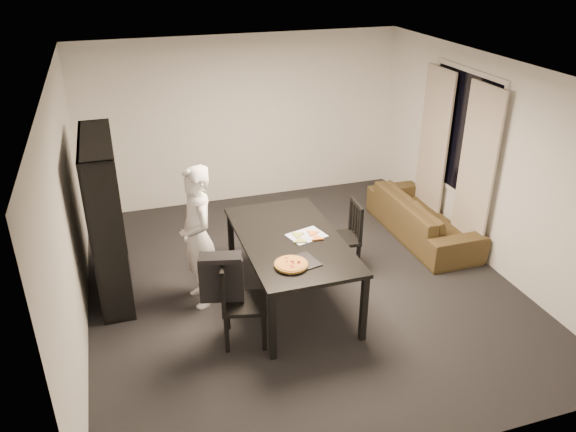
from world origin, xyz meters
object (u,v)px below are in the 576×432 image
object	(u,v)px
person	(198,237)
sofa	(423,217)
chair_right	(347,232)
baking_tray	(298,263)
pepperoni_pizza	(291,264)
dining_table	(291,244)
bookshelf	(107,218)
chair_left	(235,296)

from	to	relation	value
person	sofa	size ratio (longest dim) A/B	0.83
chair_right	person	distance (m)	1.92
person	sofa	xyz separation A→B (m)	(3.27, 0.64, -0.54)
baking_tray	pepperoni_pizza	world-z (taller)	pepperoni_pizza
dining_table	sofa	xyz separation A→B (m)	(2.28, 0.95, -0.45)
person	sofa	bearing A→B (deg)	92.39
baking_tray	bookshelf	bearing A→B (deg)	141.88
dining_table	chair_left	xyz separation A→B (m)	(-0.77, -0.53, -0.20)
chair_left	sofa	world-z (taller)	chair_left
bookshelf	sofa	xyz separation A→B (m)	(4.22, 0.06, -0.65)
chair_left	baking_tray	xyz separation A→B (m)	(0.67, -0.02, 0.28)
pepperoni_pizza	sofa	size ratio (longest dim) A/B	0.17
bookshelf	sofa	bearing A→B (deg)	0.76
bookshelf	pepperoni_pizza	size ratio (longest dim) A/B	5.43
dining_table	sofa	distance (m)	2.51
chair_left	pepperoni_pizza	distance (m)	0.66
chair_right	pepperoni_pizza	bearing A→B (deg)	-41.96
bookshelf	baking_tray	xyz separation A→B (m)	(1.84, -1.44, -0.12)
person	pepperoni_pizza	size ratio (longest dim) A/B	4.79
bookshelf	person	bearing A→B (deg)	-31.72
chair_right	sofa	bearing A→B (deg)	114.00
dining_table	baking_tray	distance (m)	0.57
baking_tray	pepperoni_pizza	bearing A→B (deg)	-161.07
person	dining_table	bearing A→B (deg)	64.22
chair_right	pepperoni_pizza	xyz separation A→B (m)	(-1.08, -1.04, 0.32)
bookshelf	baking_tray	distance (m)	2.34
bookshelf	chair_left	distance (m)	1.89
chair_right	pepperoni_pizza	distance (m)	1.53
baking_tray	chair_right	bearing A→B (deg)	45.27
pepperoni_pizza	bookshelf	bearing A→B (deg)	140.00
bookshelf	sofa	size ratio (longest dim) A/B	0.94
pepperoni_pizza	sofa	bearing A→B (deg)	31.85
dining_table	chair_left	size ratio (longest dim) A/B	2.05
chair_left	baking_tray	bearing A→B (deg)	-78.01
bookshelf	sofa	world-z (taller)	bookshelf
bookshelf	dining_table	bearing A→B (deg)	-24.65
dining_table	person	world-z (taller)	person
baking_tray	sofa	size ratio (longest dim) A/B	0.20
baking_tray	sofa	xyz separation A→B (m)	(2.38, 1.50, -0.53)
bookshelf	pepperoni_pizza	world-z (taller)	bookshelf
dining_table	sofa	size ratio (longest dim) A/B	0.97
chair_left	person	distance (m)	0.92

